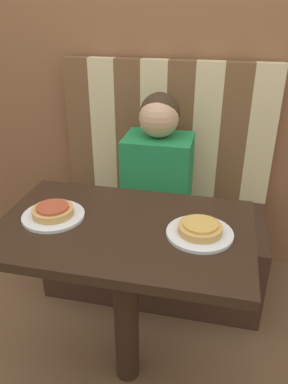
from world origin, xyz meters
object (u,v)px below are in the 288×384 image
plate_left (54,216)px  pizza_left (53,210)px  plate_right (200,233)px  person (158,160)px  pizza_right (200,228)px

plate_left → pizza_left: size_ratio=1.51×
plate_right → pizza_left: pizza_left is taller
plate_left → plate_right: size_ratio=1.00×
person → pizza_right: person is taller
plate_right → pizza_right: size_ratio=1.51×
person → pizza_right: size_ratio=4.26×
person → plate_left: bearing=-112.1°
person → plate_right: bearing=-67.9°
person → pizza_left: (-0.26, -0.65, 0.04)m
person → plate_right: 0.70m
pizza_right → plate_left: bearing=180.0°
plate_right → pizza_left: bearing=-180.0°
plate_left → pizza_left: (0.00, -0.00, 0.02)m
plate_left → pizza_left: bearing=-90.0°
plate_right → pizza_right: (0.00, -0.00, 0.02)m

